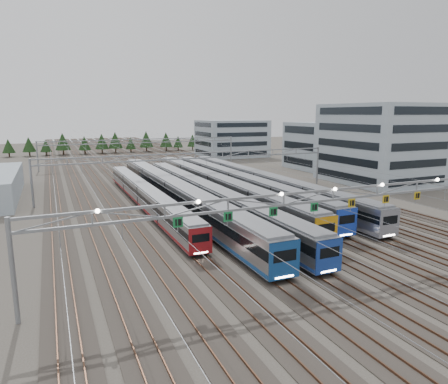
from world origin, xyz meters
name	(u,v)px	position (x,y,z in m)	size (l,w,h in m)	color
ground	(329,266)	(0.00, 0.00, 0.00)	(400.00, 400.00, 0.00)	#47423A
track_bed	(134,156)	(0.00, 100.00, 1.49)	(54.00, 260.00, 5.42)	#2D2823
train_a	(145,196)	(-11.25, 32.72, 1.96)	(2.63, 51.98, 3.42)	black
train_b	(174,193)	(-6.75, 31.40, 2.32)	(3.17, 67.49, 4.14)	black
train_c	(208,195)	(-2.25, 27.88, 2.17)	(2.94, 61.31, 3.83)	black
train_d	(215,185)	(2.25, 35.58, 2.25)	(3.07, 64.19, 4.00)	black
train_e	(236,183)	(6.75, 36.24, 2.27)	(3.09, 61.58, 4.03)	black
train_f	(261,182)	(11.25, 34.87, 2.25)	(3.06, 63.34, 4.00)	black
gantry_near	(333,197)	(-0.05, -0.12, 7.09)	(56.36, 0.61, 8.08)	gray
gantry_mid	(195,161)	(0.00, 40.00, 6.39)	(56.36, 0.36, 8.00)	gray
gantry_far	(143,144)	(0.00, 85.00, 6.39)	(56.36, 0.36, 8.00)	gray
depot_bldg_south	(378,144)	(41.60, 36.66, 8.58)	(18.00, 22.00, 17.15)	#97A9B5
depot_bldg_mid	(319,146)	(43.54, 60.22, 6.35)	(14.00, 16.00, 12.71)	#97A9B5
depot_bldg_north	(232,138)	(35.12, 99.99, 6.38)	(22.00, 18.00, 12.75)	#97A9B5
treeline	(133,142)	(5.40, 128.62, 4.23)	(106.40, 5.60, 7.02)	#332114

